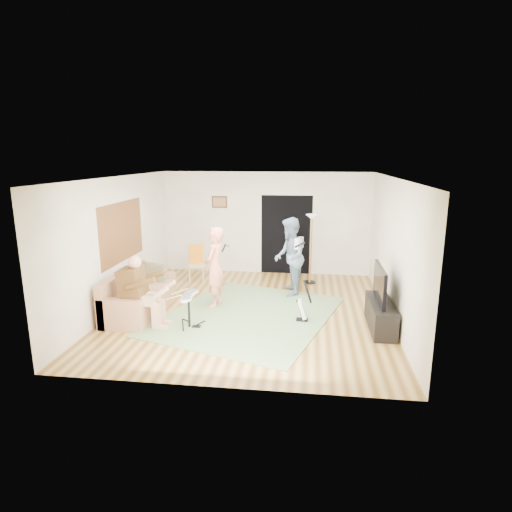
{
  "coord_description": "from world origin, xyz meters",
  "views": [
    {
      "loc": [
        1.17,
        -8.2,
        3.11
      ],
      "look_at": [
        0.08,
        0.3,
        1.09
      ],
      "focal_mm": 30.0,
      "sensor_mm": 36.0,
      "label": 1
    }
  ],
  "objects": [
    {
      "name": "drum_kit",
      "position": [
        -1.0,
        -1.0,
        0.29
      ],
      "size": [
        0.36,
        0.64,
        0.66
      ],
      "color": "black",
      "rests_on": "floor"
    },
    {
      "name": "tv_cabinet",
      "position": [
        2.5,
        -0.57,
        0.25
      ],
      "size": [
        0.4,
        1.4,
        0.5
      ],
      "primitive_type": "cube",
      "color": "black",
      "rests_on": "floor"
    },
    {
      "name": "picture_frame",
      "position": [
        -1.25,
        2.99,
        1.9
      ],
      "size": [
        0.42,
        0.03,
        0.32
      ],
      "primitive_type": "cube",
      "color": "#3F2314",
      "rests_on": "walls"
    },
    {
      "name": "doorway",
      "position": [
        0.55,
        2.99,
        1.05
      ],
      "size": [
        2.1,
        0.0,
        2.1
      ],
      "primitive_type": "plane",
      "rotation": [
        1.57,
        0.0,
        0.0
      ],
      "color": "black",
      "rests_on": "walls"
    },
    {
      "name": "microphone",
      "position": [
        -0.58,
        0.21,
        1.26
      ],
      "size": [
        0.06,
        0.06,
        0.24
      ],
      "primitive_type": null,
      "color": "black",
      "rests_on": "singer"
    },
    {
      "name": "ceiling",
      "position": [
        0.0,
        0.0,
        2.7
      ],
      "size": [
        6.0,
        6.0,
        0.0
      ],
      "primitive_type": "plane",
      "rotation": [
        3.14,
        0.0,
        0.0
      ],
      "color": "white",
      "rests_on": "walls"
    },
    {
      "name": "torchiere_lamp",
      "position": [
        1.19,
        2.15,
        1.18
      ],
      "size": [
        0.31,
        0.31,
        1.72
      ],
      "color": "black",
      "rests_on": "floor"
    },
    {
      "name": "guitar_spare",
      "position": [
        1.07,
        -0.4,
        0.23
      ],
      "size": [
        0.3,
        0.27,
        0.82
      ],
      "color": "black",
      "rests_on": "floor"
    },
    {
      "name": "guitar_held",
      "position": [
        0.93,
        1.19,
        1.2
      ],
      "size": [
        0.32,
        0.6,
        0.26
      ],
      "primitive_type": null,
      "rotation": [
        0.0,
        0.0,
        -0.35
      ],
      "color": "white",
      "rests_on": "guitarist"
    },
    {
      "name": "area_rug",
      "position": [
        -0.02,
        -0.27,
        0.01
      ],
      "size": [
        3.98,
        4.39,
        0.02
      ],
      "primitive_type": "cube",
      "rotation": [
        0.0,
        0.0,
        -0.3
      ],
      "color": "#5D7C4B",
      "rests_on": "floor"
    },
    {
      "name": "sofa",
      "position": [
        -2.29,
        -0.35,
        0.28
      ],
      "size": [
        0.85,
        2.05,
        0.83
      ],
      "color": "#A97754",
      "rests_on": "floor"
    },
    {
      "name": "window_blinds",
      "position": [
        -2.74,
        0.2,
        1.55
      ],
      "size": [
        0.0,
        2.05,
        2.05
      ],
      "primitive_type": "plane",
      "rotation": [
        1.57,
        0.0,
        1.57
      ],
      "color": "brown",
      "rests_on": "walls"
    },
    {
      "name": "floor",
      "position": [
        0.0,
        0.0,
        0.0
      ],
      "size": [
        6.0,
        6.0,
        0.0
      ],
      "primitive_type": "plane",
      "color": "brown",
      "rests_on": "ground"
    },
    {
      "name": "guitarist",
      "position": [
        0.73,
        1.19,
        0.88
      ],
      "size": [
        0.76,
        0.93,
        1.77
      ],
      "primitive_type": "imported",
      "rotation": [
        0.0,
        0.0,
        -1.46
      ],
      "color": "slate",
      "rests_on": "floor"
    },
    {
      "name": "walls",
      "position": [
        0.0,
        0.0,
        1.35
      ],
      "size": [
        5.5,
        6.0,
        2.7
      ],
      "primitive_type": null,
      "color": "#EFE3CF",
      "rests_on": "floor"
    },
    {
      "name": "singer",
      "position": [
        -0.78,
        0.21,
        0.84
      ],
      "size": [
        0.48,
        0.66,
        1.69
      ],
      "primitive_type": "imported",
      "rotation": [
        0.0,
        0.0,
        -1.7
      ],
      "color": "#F4836A",
      "rests_on": "floor"
    },
    {
      "name": "television",
      "position": [
        2.45,
        -0.57,
        0.85
      ],
      "size": [
        0.06,
        1.15,
        0.64
      ],
      "primitive_type": "cube",
      "color": "black",
      "rests_on": "tv_cabinet"
    },
    {
      "name": "dining_chair",
      "position": [
        -1.65,
        1.99,
        0.32
      ],
      "size": [
        0.47,
        0.49,
        0.91
      ],
      "rotation": [
        0.0,
        0.0,
        0.24
      ],
      "color": "#CAB583",
      "rests_on": "floor"
    },
    {
      "name": "drummer",
      "position": [
        -1.87,
        -1.0,
        0.52
      ],
      "size": [
        0.87,
        0.49,
        1.34
      ],
      "color": "#543717",
      "rests_on": "sofa"
    }
  ]
}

